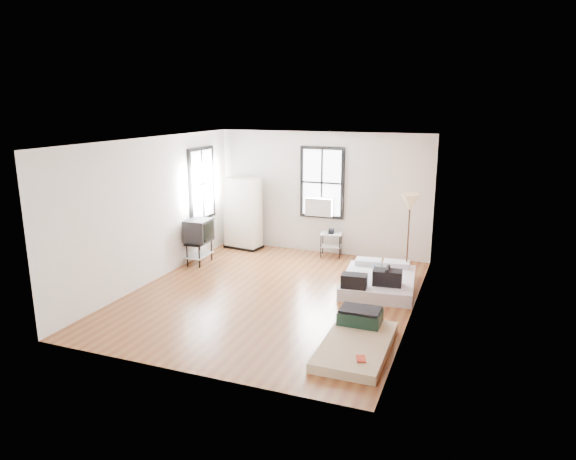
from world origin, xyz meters
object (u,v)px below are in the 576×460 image
at_px(mattress_bare, 357,338).
at_px(wardrobe, 243,213).
at_px(mattress_main, 378,281).
at_px(side_table, 331,238).
at_px(floor_lamp, 410,206).
at_px(tv_stand, 199,232).

xyz_separation_m(mattress_bare, wardrobe, (-3.79, 4.09, 0.74)).
height_order(mattress_main, side_table, side_table).
xyz_separation_m(mattress_bare, side_table, (-1.61, 4.16, 0.32)).
relative_size(mattress_bare, side_table, 2.72).
relative_size(mattress_bare, floor_lamp, 1.02).
xyz_separation_m(side_table, floor_lamp, (1.84, -0.91, 1.04)).
bearing_deg(floor_lamp, wardrobe, 168.14).
height_order(mattress_main, tv_stand, tv_stand).
height_order(floor_lamp, tv_stand, floor_lamp).
bearing_deg(mattress_bare, wardrobe, 132.56).
xyz_separation_m(mattress_bare, tv_stand, (-4.14, 2.62, 0.59)).
distance_m(mattress_main, tv_stand, 4.00).
height_order(mattress_main, wardrobe, wardrobe).
xyz_separation_m(mattress_main, tv_stand, (-3.96, 0.17, 0.55)).
bearing_deg(mattress_main, tv_stand, 171.75).
bearing_deg(wardrobe, tv_stand, -95.39).
distance_m(mattress_bare, tv_stand, 4.93).
xyz_separation_m(mattress_main, wardrobe, (-3.61, 1.65, 0.69)).
bearing_deg(mattress_main, mattress_bare, -91.52).
relative_size(wardrobe, tv_stand, 1.74).
height_order(wardrobe, side_table, wardrobe).
distance_m(wardrobe, tv_stand, 1.52).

